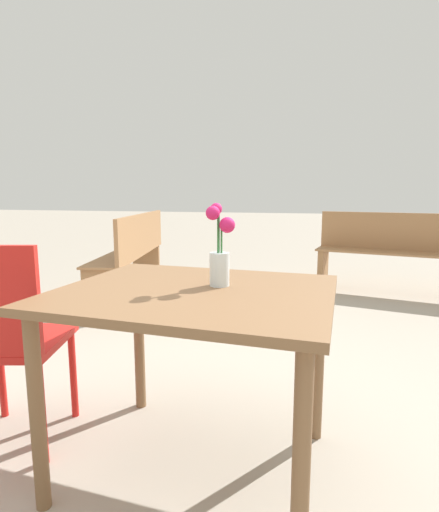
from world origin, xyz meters
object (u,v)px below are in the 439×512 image
at_px(flower_vase, 220,256).
at_px(cafe_chair, 4,334).
at_px(table_front, 195,314).
at_px(bench_middle, 410,249).
at_px(bench_near, 134,251).

bearing_deg(flower_vase, cafe_chair, -170.19).
bearing_deg(cafe_chair, table_front, 5.56).
relative_size(table_front, flower_vase, 3.32).
bearing_deg(bench_middle, table_front, -113.52).
height_order(table_front, bench_middle, bench_middle).
distance_m(flower_vase, bench_near, 2.78).
xyz_separation_m(flower_vase, cafe_chair, (-0.85, -0.15, -0.33)).
bearing_deg(bench_near, table_front, -59.52).
distance_m(table_front, cafe_chair, 0.79).
relative_size(table_front, bench_near, 0.59).
bearing_deg(flower_vase, table_front, -136.18).
height_order(table_front, bench_near, bench_near).
bearing_deg(cafe_chair, flower_vase, 9.81).
height_order(cafe_chair, bench_near, cafe_chair).
height_order(flower_vase, bench_middle, flower_vase).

